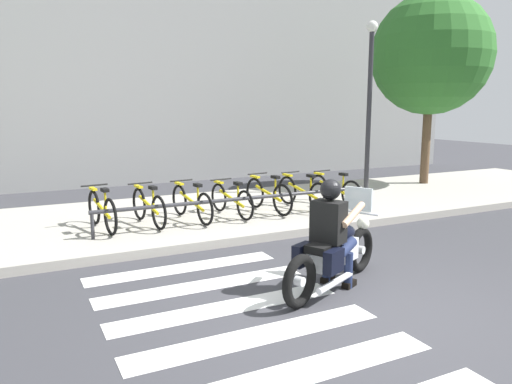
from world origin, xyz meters
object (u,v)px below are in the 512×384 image
bicycle_0 (102,210)px  bike_rack (243,200)px  bicycle_4 (268,195)px  rider (332,227)px  motorcycle (334,253)px  bicycle_6 (334,190)px  bicycle_1 (148,207)px  tree_near_rack (431,55)px  street_lamp (370,93)px  bicycle_3 (231,200)px  bicycle_5 (302,192)px  bicycle_2 (191,203)px

bicycle_0 → bike_rack: 2.57m
bicycle_4 → rider: bearing=-106.8°
motorcycle → bicycle_6: size_ratio=1.23×
motorcycle → bike_rack: motorcycle is taller
bicycle_1 → tree_near_rack: bearing=9.9°
bicycle_4 → bicycle_6: bearing=0.0°
bicycle_6 → street_lamp: 2.98m
rider → bike_rack: rider is taller
rider → bicycle_1: (-1.34, 3.88, -0.33)m
bicycle_4 → street_lamp: 4.18m
bicycle_1 → bicycle_3: bearing=0.0°
street_lamp → bicycle_6: bearing=-148.9°
bicycle_1 → rider: bearing=-71.0°
motorcycle → rider: 0.38m
bicycle_1 → bicycle_0: bearing=-180.0°
bicycle_5 → street_lamp: size_ratio=0.39×
rider → bicycle_3: 3.91m
bicycle_1 → tree_near_rack: (8.36, 1.46, 3.23)m
bicycle_0 → bicycle_3: size_ratio=1.00×
bicycle_1 → bicycle_5: size_ratio=0.93×
rider → bicycle_0: 4.46m
motorcycle → street_lamp: 7.03m
bicycle_5 → bicycle_3: bearing=180.0°
bicycle_2 → bike_rack: size_ratio=0.30×
rider → street_lamp: size_ratio=0.33×
bicycle_2 → tree_near_rack: (7.52, 1.46, 3.23)m
rider → street_lamp: bearing=47.1°
bicycle_0 → bike_rack: size_ratio=0.28×
bicycle_1 → tree_near_rack: tree_near_rack is taller
motorcycle → bicycle_0: size_ratio=1.29×
rider → tree_near_rack: bearing=37.3°
bicycle_2 → bicycle_3: (0.84, 0.00, -0.01)m
bicycle_4 → bicycle_1: bearing=180.0°
street_lamp → bicycle_4: bearing=-162.8°
bicycle_4 → bicycle_5: 0.84m
bicycle_0 → street_lamp: size_ratio=0.36×
bicycle_4 → bike_rack: (-0.84, -0.55, 0.07)m
bicycle_5 → bicycle_1: bearing=-180.0°
bicycle_5 → bicycle_2: bearing=180.0°
bicycle_4 → bike_rack: size_ratio=0.29×
bicycle_0 → bicycle_1: bicycle_0 is taller
rider → tree_near_rack: 9.29m
bicycle_3 → bicycle_5: bicycle_5 is taller
bicycle_1 → street_lamp: street_lamp is taller
rider → tree_near_rack: tree_near_rack is taller
bicycle_0 → bike_rack: (2.51, -0.55, 0.07)m
bicycle_1 → bicycle_5: 3.34m
bicycle_4 → street_lamp: size_ratio=0.37×
motorcycle → bike_rack: size_ratio=0.37×
rider → bicycle_0: (-2.17, 3.88, -0.32)m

